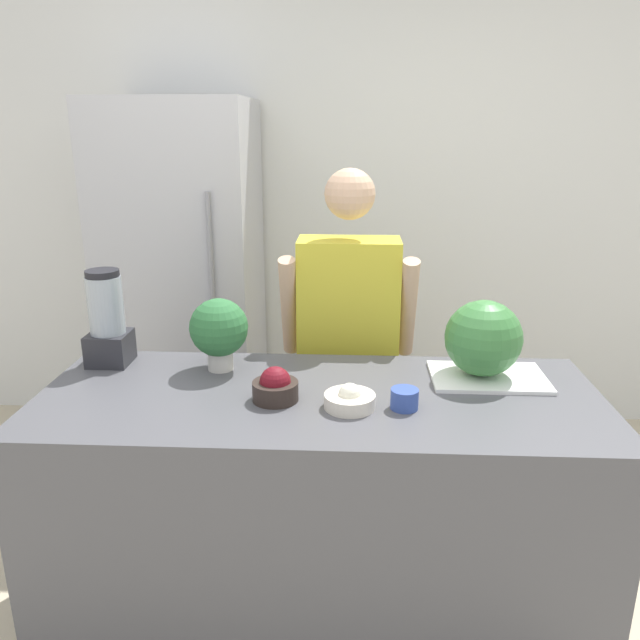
# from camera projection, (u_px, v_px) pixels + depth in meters

# --- Properties ---
(wall_back) EXTENTS (8.00, 0.06, 2.60)m
(wall_back) POSITION_uv_depth(u_px,v_px,m) (335.00, 206.00, 3.60)
(wall_back) COLOR white
(wall_back) RESTS_ON ground_plane
(counter_island) EXTENTS (1.90, 0.76, 0.88)m
(counter_island) POSITION_uv_depth(u_px,v_px,m) (319.00, 507.00, 2.22)
(counter_island) COLOR #4C4C51
(counter_island) RESTS_ON ground_plane
(refrigerator) EXTENTS (0.77, 0.73, 1.87)m
(refrigerator) POSITION_uv_depth(u_px,v_px,m) (185.00, 281.00, 3.36)
(refrigerator) COLOR #B7B7BC
(refrigerator) RESTS_ON ground_plane
(person) EXTENTS (0.56, 0.26, 1.58)m
(person) POSITION_uv_depth(u_px,v_px,m) (348.00, 352.00, 2.69)
(person) COLOR gray
(person) RESTS_ON ground_plane
(cutting_board) EXTENTS (0.40, 0.27, 0.01)m
(cutting_board) POSITION_uv_depth(u_px,v_px,m) (488.00, 377.00, 2.22)
(cutting_board) COLOR white
(cutting_board) RESTS_ON counter_island
(watermelon) EXTENTS (0.27, 0.27, 0.27)m
(watermelon) POSITION_uv_depth(u_px,v_px,m) (483.00, 338.00, 2.19)
(watermelon) COLOR #3D7F3D
(watermelon) RESTS_ON cutting_board
(bowl_cherries) EXTENTS (0.15, 0.15, 0.12)m
(bowl_cherries) POSITION_uv_depth(u_px,v_px,m) (275.00, 387.00, 2.04)
(bowl_cherries) COLOR #2D231E
(bowl_cherries) RESTS_ON counter_island
(bowl_cream) EXTENTS (0.16, 0.16, 0.08)m
(bowl_cream) POSITION_uv_depth(u_px,v_px,m) (350.00, 399.00, 1.99)
(bowl_cream) COLOR beige
(bowl_cream) RESTS_ON counter_island
(bowl_small_blue) EXTENTS (0.09, 0.09, 0.07)m
(bowl_small_blue) POSITION_uv_depth(u_px,v_px,m) (404.00, 399.00, 1.98)
(bowl_small_blue) COLOR #334C9E
(bowl_small_blue) RESTS_ON counter_island
(blender) EXTENTS (0.15, 0.15, 0.36)m
(blender) POSITION_uv_depth(u_px,v_px,m) (107.00, 321.00, 2.32)
(blender) COLOR #28282D
(blender) RESTS_ON counter_island
(potted_plant) EXTENTS (0.21, 0.21, 0.27)m
(potted_plant) POSITION_uv_depth(u_px,v_px,m) (219.00, 329.00, 2.26)
(potted_plant) COLOR beige
(potted_plant) RESTS_ON counter_island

